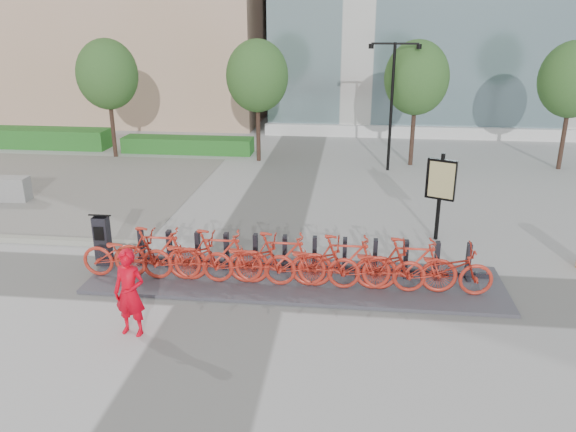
# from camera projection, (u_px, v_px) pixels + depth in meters

# --- Properties ---
(ground) EXTENTS (120.00, 120.00, 0.00)m
(ground) POSITION_uv_depth(u_px,v_px,m) (238.00, 284.00, 13.05)
(ground) COLOR #9F9F9F
(gravel_patch) EXTENTS (14.00, 14.00, 0.00)m
(gravel_patch) POSITION_uv_depth(u_px,v_px,m) (9.00, 186.00, 20.69)
(gravel_patch) COLOR slate
(gravel_patch) RESTS_ON ground
(hedge_a) EXTENTS (10.00, 1.40, 0.90)m
(hedge_a) POSITION_uv_depth(u_px,v_px,m) (8.00, 137.00, 27.07)
(hedge_a) COLOR #23741F
(hedge_a) RESTS_ON ground
(hedge_b) EXTENTS (6.00, 1.20, 0.70)m
(hedge_b) POSITION_uv_depth(u_px,v_px,m) (188.00, 145.00, 25.84)
(hedge_b) COLOR #23741F
(hedge_b) RESTS_ON ground
(tree_0) EXTENTS (2.60, 2.60, 5.10)m
(tree_0) POSITION_uv_depth(u_px,v_px,m) (107.00, 75.00, 23.97)
(tree_0) COLOR #4D342A
(tree_0) RESTS_ON ground
(tree_1) EXTENTS (2.60, 2.60, 5.10)m
(tree_1) POSITION_uv_depth(u_px,v_px,m) (257.00, 76.00, 23.26)
(tree_1) COLOR #4D342A
(tree_1) RESTS_ON ground
(tree_2) EXTENTS (2.60, 2.60, 5.10)m
(tree_2) POSITION_uv_depth(u_px,v_px,m) (417.00, 78.00, 22.56)
(tree_2) COLOR #4D342A
(tree_2) RESTS_ON ground
(tree_3) EXTENTS (2.60, 2.60, 5.10)m
(tree_3) POSITION_uv_depth(u_px,v_px,m) (573.00, 80.00, 21.91)
(tree_3) COLOR #4D342A
(tree_3) RESTS_ON ground
(streetlamp) EXTENTS (2.00, 0.20, 5.00)m
(streetlamp) POSITION_uv_depth(u_px,v_px,m) (392.00, 92.00, 21.88)
(streetlamp) COLOR black
(streetlamp) RESTS_ON ground
(dock_pad) EXTENTS (9.60, 2.40, 0.08)m
(dock_pad) POSITION_uv_depth(u_px,v_px,m) (295.00, 280.00, 13.17)
(dock_pad) COLOR #45444E
(dock_pad) RESTS_ON ground
(dock_rail_posts) EXTENTS (8.02, 0.50, 0.85)m
(dock_rail_posts) POSITION_uv_depth(u_px,v_px,m) (299.00, 254.00, 13.46)
(dock_rail_posts) COLOR black
(dock_rail_posts) RESTS_ON dock_pad
(bike_0) EXTENTS (2.17, 0.76, 1.14)m
(bike_0) POSITION_uv_depth(u_px,v_px,m) (127.00, 254.00, 13.07)
(bike_0) COLOR red
(bike_0) RESTS_ON dock_pad
(bike_1) EXTENTS (2.10, 0.59, 1.26)m
(bike_1) POSITION_uv_depth(u_px,v_px,m) (157.00, 253.00, 12.97)
(bike_1) COLOR red
(bike_1) RESTS_ON dock_pad
(bike_2) EXTENTS (2.17, 0.76, 1.14)m
(bike_2) POSITION_uv_depth(u_px,v_px,m) (187.00, 257.00, 12.91)
(bike_2) COLOR red
(bike_2) RESTS_ON dock_pad
(bike_3) EXTENTS (2.10, 0.59, 1.26)m
(bike_3) POSITION_uv_depth(u_px,v_px,m) (218.00, 256.00, 12.81)
(bike_3) COLOR red
(bike_3) RESTS_ON dock_pad
(bike_4) EXTENTS (2.17, 0.76, 1.14)m
(bike_4) POSITION_uv_depth(u_px,v_px,m) (249.00, 260.00, 12.75)
(bike_4) COLOR red
(bike_4) RESTS_ON dock_pad
(bike_5) EXTENTS (2.10, 0.59, 1.26)m
(bike_5) POSITION_uv_depth(u_px,v_px,m) (280.00, 259.00, 12.65)
(bike_5) COLOR red
(bike_5) RESTS_ON dock_pad
(bike_6) EXTENTS (2.17, 0.76, 1.14)m
(bike_6) POSITION_uv_depth(u_px,v_px,m) (312.00, 263.00, 12.60)
(bike_6) COLOR red
(bike_6) RESTS_ON dock_pad
(bike_7) EXTENTS (2.10, 0.59, 1.26)m
(bike_7) POSITION_uv_depth(u_px,v_px,m) (344.00, 262.00, 12.50)
(bike_7) COLOR red
(bike_7) RESTS_ON dock_pad
(bike_8) EXTENTS (2.17, 0.76, 1.14)m
(bike_8) POSITION_uv_depth(u_px,v_px,m) (377.00, 266.00, 12.44)
(bike_8) COLOR red
(bike_8) RESTS_ON dock_pad
(bike_9) EXTENTS (2.10, 0.59, 1.26)m
(bike_9) POSITION_uv_depth(u_px,v_px,m) (410.00, 265.00, 12.34)
(bike_9) COLOR red
(bike_9) RESTS_ON dock_pad
(bike_10) EXTENTS (2.17, 0.76, 1.14)m
(bike_10) POSITION_uv_depth(u_px,v_px,m) (443.00, 269.00, 12.28)
(bike_10) COLOR red
(bike_10) RESTS_ON dock_pad
(kiosk) EXTENTS (0.42, 0.36, 1.36)m
(kiosk) POSITION_uv_depth(u_px,v_px,m) (102.00, 239.00, 13.73)
(kiosk) COLOR black
(kiosk) RESTS_ON dock_pad
(worker_red) EXTENTS (0.70, 0.51, 1.76)m
(worker_red) POSITION_uv_depth(u_px,v_px,m) (130.00, 293.00, 10.73)
(worker_red) COLOR red
(worker_red) RESTS_ON ground
(map_sign) EXTENTS (0.78, 0.44, 2.45)m
(map_sign) POSITION_uv_depth(u_px,v_px,m) (441.00, 183.00, 15.18)
(map_sign) COLOR black
(map_sign) RESTS_ON ground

